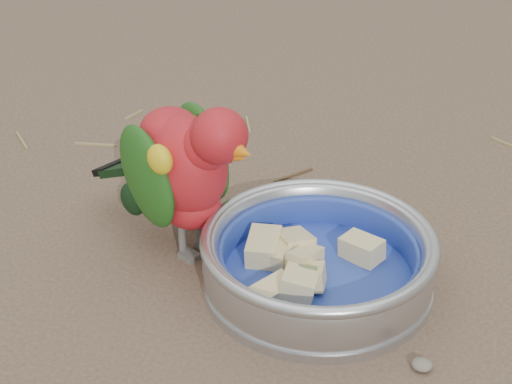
% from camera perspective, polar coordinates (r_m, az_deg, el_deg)
% --- Properties ---
extents(ground, '(60.00, 60.00, 0.00)m').
position_cam_1_polar(ground, '(0.81, -0.33, -6.48)').
color(ground, brown).
extents(food_bowl, '(0.23, 0.23, 0.02)m').
position_cam_1_polar(food_bowl, '(0.80, 4.48, -6.38)').
color(food_bowl, '#B2B2BA').
rests_on(food_bowl, ground).
extents(bowl_wall, '(0.23, 0.23, 0.04)m').
position_cam_1_polar(bowl_wall, '(0.79, 4.56, -4.63)').
color(bowl_wall, '#B2B2BA').
rests_on(bowl_wall, food_bowl).
extents(fruit_wedges, '(0.14, 0.14, 0.03)m').
position_cam_1_polar(fruit_wedges, '(0.79, 4.54, -5.05)').
color(fruit_wedges, beige).
rests_on(fruit_wedges, food_bowl).
extents(lory_parrot, '(0.24, 0.19, 0.18)m').
position_cam_1_polar(lory_parrot, '(0.82, -5.16, 1.02)').
color(lory_parrot, '#AE171F').
rests_on(lory_parrot, ground).
extents(ground_debris, '(0.90, 0.80, 0.01)m').
position_cam_1_polar(ground_debris, '(0.82, -2.20, -5.95)').
color(ground_debris, olive).
rests_on(ground_debris, ground).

